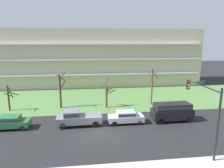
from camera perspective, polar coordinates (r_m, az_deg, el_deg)
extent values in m
plane|color=#232326|center=(23.13, -3.95, -13.84)|extent=(160.00, 160.00, 0.00)
cube|color=#547F42|center=(36.23, -5.15, -4.13)|extent=(80.00, 16.00, 0.08)
cube|color=beige|center=(47.99, -5.82, 7.51)|extent=(49.51, 10.08, 12.76)
cube|color=silver|center=(42.92, -5.56, 2.70)|extent=(47.53, 0.90, 0.24)
cube|color=silver|center=(42.52, -5.65, 6.95)|extent=(47.53, 0.90, 0.24)
cube|color=silver|center=(42.37, -5.74, 11.25)|extent=(47.53, 0.90, 0.24)
cylinder|color=#423023|center=(33.03, -27.34, -3.63)|extent=(0.25, 0.25, 3.88)
cylinder|color=#423023|center=(32.64, -26.84, -2.26)|extent=(0.25, 0.94, 1.76)
cylinder|color=#423023|center=(32.12, -26.35, -2.41)|extent=(1.06, 1.80, 1.09)
cylinder|color=#423023|center=(32.31, -27.29, -2.80)|extent=(1.14, 0.69, 0.74)
cylinder|color=#4C3828|center=(31.40, -14.52, -2.12)|extent=(0.32, 0.32, 5.24)
cylinder|color=#4C3828|center=(31.29, -13.84, 2.34)|extent=(1.03, 1.06, 1.13)
cylinder|color=#4C3828|center=(31.62, -13.86, -0.07)|extent=(1.18, 0.89, 1.23)
cylinder|color=#4C3828|center=(30.37, -14.36, 1.76)|extent=(1.25, 0.72, 1.05)
cylinder|color=#4C3828|center=(31.74, -14.41, -0.99)|extent=(1.05, 0.20, 0.79)
cylinder|color=brown|center=(30.72, -1.61, -3.63)|extent=(0.34, 0.34, 3.60)
cylinder|color=brown|center=(30.64, -1.11, -1.55)|extent=(0.55, 0.76, 0.94)
cylinder|color=brown|center=(30.58, -1.73, 0.53)|extent=(0.93, 0.19, 1.54)
cylinder|color=brown|center=(31.25, -0.41, -2.35)|extent=(1.40, 1.58, 1.14)
cylinder|color=brown|center=(30.89, -0.79, -1.84)|extent=(0.92, 1.14, 1.16)
cylinder|color=brown|center=(32.52, 11.27, -0.85)|extent=(0.25, 0.25, 5.95)
cylinder|color=brown|center=(31.93, 10.71, 2.17)|extent=(0.39, 1.01, 1.79)
cylinder|color=brown|center=(31.86, 12.38, 2.44)|extent=(1.05, 0.97, 1.15)
cylinder|color=brown|center=(31.78, 10.65, 4.28)|extent=(0.28, 1.09, 0.66)
cube|color=slate|center=(25.09, -9.25, -9.78)|extent=(5.45, 2.13, 0.85)
cube|color=slate|center=(24.85, -11.40, -8.17)|extent=(1.84, 1.88, 0.70)
cube|color=#2D3847|center=(24.85, -11.40, -8.17)|extent=(1.81, 1.92, 0.38)
cylinder|color=black|center=(24.55, -13.74, -11.56)|extent=(0.80, 0.24, 0.80)
cylinder|color=black|center=(26.19, -13.39, -10.01)|extent=(0.80, 0.24, 0.80)
cylinder|color=black|center=(24.46, -4.72, -11.33)|extent=(0.80, 0.24, 0.80)
cylinder|color=black|center=(26.10, -4.98, -9.80)|extent=(0.80, 0.24, 0.80)
cube|color=#B7BABF|center=(25.54, 3.94, -9.63)|extent=(4.41, 1.82, 0.70)
cube|color=#B7BABF|center=(25.31, 3.96, -8.31)|extent=(2.21, 1.67, 0.55)
cube|color=#2D3847|center=(25.31, 3.96, -8.31)|extent=(2.16, 1.70, 0.30)
cylinder|color=black|center=(24.71, 0.71, -11.24)|extent=(0.64, 0.22, 0.64)
cylinder|color=black|center=(26.16, 0.23, -9.89)|extent=(0.64, 0.22, 0.64)
cylinder|color=black|center=(25.29, 7.77, -10.80)|extent=(0.64, 0.22, 0.64)
cylinder|color=black|center=(26.70, 6.89, -9.51)|extent=(0.64, 0.22, 0.64)
cube|color=#2D6B3D|center=(26.75, -26.93, -9.94)|extent=(4.41, 1.82, 0.70)
cube|color=#2D6B3D|center=(26.53, -27.06, -8.68)|extent=(2.21, 1.67, 0.55)
cube|color=#2D3847|center=(26.53, -27.06, -8.68)|extent=(2.17, 1.70, 0.30)
cylinder|color=black|center=(28.11, -29.30, -9.90)|extent=(0.64, 0.22, 0.64)
cylinder|color=black|center=(25.68, -24.18, -11.42)|extent=(0.64, 0.22, 0.64)
cylinder|color=black|center=(27.08, -23.18, -10.12)|extent=(0.64, 0.22, 0.64)
cube|color=black|center=(27.17, 16.67, -8.07)|extent=(5.24, 2.10, 1.25)
cube|color=black|center=(26.85, 16.80, -6.06)|extent=(4.64, 1.93, 0.75)
cube|color=#2D3847|center=(26.85, 16.80, -6.06)|extent=(4.54, 1.97, 0.41)
cylinder|color=black|center=(25.93, 13.70, -10.35)|extent=(0.72, 0.23, 0.72)
cylinder|color=black|center=(27.47, 12.32, -8.99)|extent=(0.72, 0.23, 0.72)
cylinder|color=black|center=(27.44, 20.88, -9.55)|extent=(0.72, 0.23, 0.72)
cylinder|color=black|center=(28.90, 19.18, -8.33)|extent=(0.72, 0.23, 0.72)
cylinder|color=black|center=(18.92, 27.84, -10.62)|extent=(0.18, 0.18, 6.47)
cylinder|color=black|center=(20.36, 24.20, -0.38)|extent=(0.12, 5.59, 0.12)
cube|color=black|center=(22.58, 20.87, -0.28)|extent=(0.28, 0.28, 0.90)
sphere|color=red|center=(22.40, 21.10, 0.39)|extent=(0.20, 0.20, 0.20)
sphere|color=#F2A519|center=(22.45, 21.05, -0.31)|extent=(0.20, 0.20, 0.20)
sphere|color=green|center=(22.51, 20.99, -1.01)|extent=(0.20, 0.20, 0.20)
cube|color=#197238|center=(20.55, 23.86, 0.46)|extent=(0.90, 0.04, 0.24)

